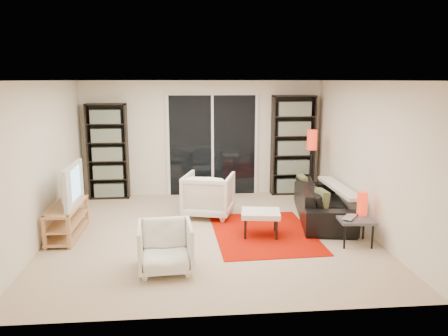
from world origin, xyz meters
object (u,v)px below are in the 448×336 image
(side_table, at_px, (355,221))
(armchair_back, at_px, (209,195))
(ottoman, at_px, (261,214))
(floor_lamp, at_px, (312,147))
(sofa, at_px, (323,202))
(tv_stand, at_px, (67,219))
(bookshelf_right, at_px, (293,145))
(armchair_front, at_px, (165,247))
(bookshelf_left, at_px, (108,151))

(side_table, bearing_deg, armchair_back, 142.91)
(armchair_back, bearing_deg, ottoman, 139.95)
(armchair_back, relative_size, floor_lamp, 0.59)
(sofa, xyz_separation_m, floor_lamp, (0.10, 1.14, 0.80))
(tv_stand, bearing_deg, ottoman, -5.38)
(bookshelf_right, height_order, sofa, bookshelf_right)
(ottoman, bearing_deg, armchair_front, -140.96)
(armchair_back, bearing_deg, floor_lamp, -144.13)
(ottoman, bearing_deg, floor_lamp, 54.57)
(tv_stand, bearing_deg, side_table, -9.75)
(armchair_front, relative_size, floor_lamp, 0.48)
(tv_stand, xyz_separation_m, side_table, (4.36, -0.75, 0.09))
(bookshelf_right, bearing_deg, bookshelf_left, 180.00)
(sofa, xyz_separation_m, ottoman, (-1.24, -0.74, 0.04))
(armchair_front, bearing_deg, sofa, 30.87)
(sofa, bearing_deg, ottoman, 130.14)
(floor_lamp, bearing_deg, armchair_back, -160.04)
(tv_stand, relative_size, floor_lamp, 0.87)
(armchair_back, xyz_separation_m, armchair_front, (-0.68, -2.28, -0.07))
(sofa, xyz_separation_m, armchair_front, (-2.67, -1.90, 0.01))
(ottoman, bearing_deg, tv_stand, 174.62)
(bookshelf_left, bearing_deg, floor_lamp, -8.97)
(bookshelf_left, relative_size, ottoman, 2.95)
(sofa, height_order, ottoman, sofa)
(armchair_front, relative_size, ottoman, 1.06)
(bookshelf_left, xyz_separation_m, bookshelf_right, (3.85, -0.00, 0.07))
(bookshelf_left, xyz_separation_m, armchair_back, (1.98, -1.40, -0.59))
(bookshelf_left, bearing_deg, armchair_front, -70.57)
(sofa, relative_size, armchair_back, 2.46)
(armchair_front, distance_m, floor_lamp, 4.19)
(bookshelf_left, xyz_separation_m, sofa, (3.97, -1.78, -0.67))
(sofa, relative_size, ottoman, 3.18)
(bookshelf_right, relative_size, armchair_back, 2.46)
(armchair_front, xyz_separation_m, ottoman, (1.43, 1.16, 0.03))
(armchair_front, bearing_deg, floor_lamp, 43.08)
(side_table, distance_m, floor_lamp, 2.46)
(bookshelf_left, xyz_separation_m, floor_lamp, (4.07, -0.64, 0.14))
(tv_stand, relative_size, armchair_front, 1.80)
(bookshelf_left, height_order, armchair_front, bookshelf_left)
(sofa, height_order, side_table, sofa)
(bookshelf_left, height_order, side_table, bookshelf_left)
(bookshelf_right, height_order, armchair_front, bookshelf_right)
(sofa, bearing_deg, tv_stand, 105.39)
(floor_lamp, bearing_deg, bookshelf_right, 108.64)
(floor_lamp, bearing_deg, armchair_front, -132.34)
(armchair_back, xyz_separation_m, floor_lamp, (2.09, 0.76, 0.72))
(sofa, distance_m, armchair_back, 2.03)
(bookshelf_left, bearing_deg, tv_stand, -97.41)
(armchair_front, bearing_deg, side_table, 9.56)
(bookshelf_right, height_order, floor_lamp, bookshelf_right)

